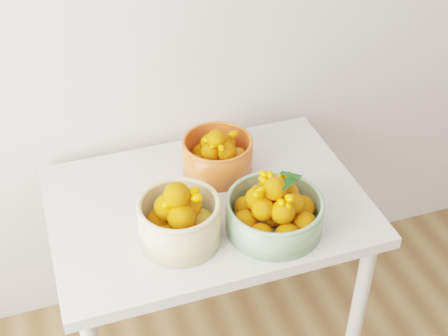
{
  "coord_description": "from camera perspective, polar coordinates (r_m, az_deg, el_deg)",
  "views": [
    {
      "loc": [
        -0.84,
        0.15,
        2.05
      ],
      "look_at": [
        -0.37,
        1.54,
        0.92
      ],
      "focal_mm": 50.0,
      "sensor_mm": 36.0,
      "label": 1
    }
  ],
  "objects": [
    {
      "name": "bowl_cream",
      "position": [
        1.82,
        -4.09,
        -4.71
      ],
      "size": [
        0.28,
        0.28,
        0.21
      ],
      "rotation": [
        0.0,
        0.0,
        -0.16
      ],
      "color": "#CFC181",
      "rests_on": "table"
    },
    {
      "name": "bowl_orange",
      "position": [
        2.08,
        -0.58,
        1.21
      ],
      "size": [
        0.24,
        0.24,
        0.17
      ],
      "rotation": [
        0.0,
        0.0,
        0.0
      ],
      "color": "#E84F1D",
      "rests_on": "table"
    },
    {
      "name": "table",
      "position": [
        2.06,
        -1.5,
        -5.03
      ],
      "size": [
        1.0,
        0.7,
        0.75
      ],
      "color": "silver",
      "rests_on": "ground"
    },
    {
      "name": "bowl_green",
      "position": [
        1.87,
        4.66,
        -3.95
      ],
      "size": [
        0.32,
        0.32,
        0.19
      ],
      "rotation": [
        0.0,
        0.0,
        0.07
      ],
      "color": "#7AA072",
      "rests_on": "table"
    }
  ]
}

